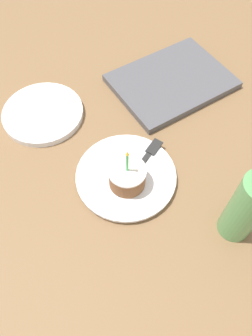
{
  "coord_description": "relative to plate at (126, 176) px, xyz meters",
  "views": [
    {
      "loc": [
        0.22,
        0.3,
        0.66
      ],
      "look_at": [
        0.01,
        -0.03,
        0.05
      ],
      "focal_mm": 35.0,
      "sensor_mm": 36.0,
      "label": 1
    }
  ],
  "objects": [
    {
      "name": "cake_slice",
      "position": [
        0.01,
        0.02,
        0.04
      ],
      "size": [
        0.08,
        0.08,
        0.12
      ],
      "color": "brown",
      "rests_on": "plate"
    },
    {
      "name": "marble_board",
      "position": [
        -0.27,
        -0.19,
        -0.0
      ],
      "size": [
        0.31,
        0.23,
        0.02
      ],
      "color": "#4C4C51",
      "rests_on": "ground_plane"
    },
    {
      "name": "side_plate",
      "position": [
        0.08,
        -0.28,
        -0.0
      ],
      "size": [
        0.21,
        0.21,
        0.02
      ],
      "color": "silver",
      "rests_on": "ground_plane"
    },
    {
      "name": "plate",
      "position": [
        0.0,
        0.0,
        0.0
      ],
      "size": [
        0.23,
        0.23,
        0.02
      ],
      "color": "silver",
      "rests_on": "ground_plane"
    },
    {
      "name": "ground_plane",
      "position": [
        -0.01,
        0.03,
        -0.03
      ],
      "size": [
        2.4,
        2.4,
        0.04
      ],
      "color": "brown",
      "rests_on": "ground"
    },
    {
      "name": "fork",
      "position": [
        -0.05,
        -0.01,
        0.01
      ],
      "size": [
        0.17,
        0.09,
        0.0
      ],
      "color": "#262626",
      "rests_on": "plate"
    },
    {
      "name": "bottle",
      "position": [
        -0.13,
        0.22,
        0.09
      ],
      "size": [
        0.07,
        0.07,
        0.25
      ],
      "color": "#599959",
      "rests_on": "ground_plane"
    }
  ]
}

